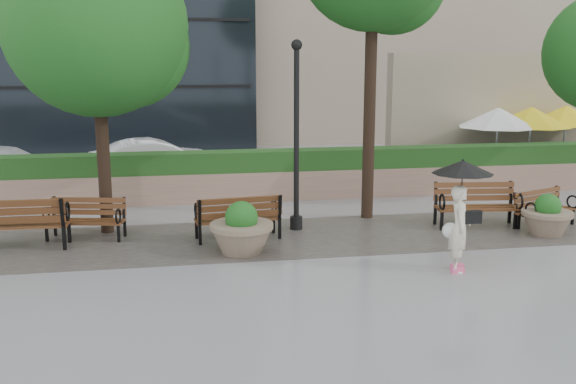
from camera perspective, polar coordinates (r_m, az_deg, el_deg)
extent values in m
plane|color=gray|center=(11.14, 3.06, -8.13)|extent=(100.00, 100.00, 0.00)
cube|color=#383330|center=(13.94, 0.31, -4.01)|extent=(28.00, 3.20, 0.01)
cube|color=tan|center=(17.70, -1.98, 0.67)|extent=(24.00, 0.80, 0.80)
cube|color=#17471A|center=(17.58, -2.00, 2.83)|extent=(24.00, 0.75, 0.55)
cube|color=tan|center=(23.51, 20.64, 6.59)|extent=(10.00, 0.60, 4.00)
cube|color=#17471A|center=(21.56, 22.12, 1.93)|extent=(8.00, 0.50, 0.90)
cube|color=black|center=(21.68, -3.44, 1.62)|extent=(40.00, 7.00, 0.00)
cube|color=#5E301B|center=(14.13, -22.88, -2.71)|extent=(2.01, 0.64, 0.06)
cube|color=#5E301B|center=(13.76, -23.30, -1.63)|extent=(2.00, 0.18, 0.47)
cube|color=black|center=(14.15, -22.84, -3.66)|extent=(2.02, 0.75, 0.51)
torus|color=black|center=(14.07, -19.02, -1.64)|extent=(0.06, 0.41, 0.41)
cube|color=#5E301B|center=(14.32, -17.58, -2.52)|extent=(1.69, 0.82, 0.05)
cube|color=#5E301B|center=(14.49, -17.31, -1.21)|extent=(1.61, 0.45, 0.38)
cube|color=black|center=(14.39, -17.49, -3.23)|extent=(1.71, 0.91, 0.42)
torus|color=black|center=(14.42, -20.71, -1.98)|extent=(0.12, 0.34, 0.33)
torus|color=black|center=(13.89, -14.86, -2.11)|extent=(0.12, 0.34, 0.33)
cube|color=#5E301B|center=(13.75, -4.50, -2.39)|extent=(1.86, 0.74, 0.05)
cube|color=#5E301B|center=(13.41, -4.27, -1.37)|extent=(1.81, 0.33, 0.42)
cube|color=black|center=(13.77, -4.46, -3.27)|extent=(1.87, 0.84, 0.46)
torus|color=black|center=(14.07, -1.26, -1.27)|extent=(0.09, 0.38, 0.37)
torus|color=black|center=(13.74, -8.16, -1.70)|extent=(0.09, 0.38, 0.37)
cube|color=#5E301B|center=(15.26, 16.48, -1.36)|extent=(1.93, 0.77, 0.05)
cube|color=#5E301B|center=(15.47, 16.19, 0.05)|extent=(1.88, 0.34, 0.44)
cube|color=black|center=(15.34, 16.40, -2.13)|extent=(1.94, 0.87, 0.48)
torus|color=black|center=(14.77, 13.53, -0.88)|extent=(0.09, 0.39, 0.39)
torus|color=black|center=(15.38, 19.87, -0.77)|extent=(0.09, 0.39, 0.39)
cube|color=#5E301B|center=(15.79, 21.95, -1.58)|extent=(1.64, 1.03, 0.04)
cube|color=#5E301B|center=(15.88, 21.31, -0.46)|extent=(1.50, 0.69, 0.37)
cube|color=black|center=(15.85, 21.82, -2.21)|extent=(1.67, 1.11, 0.40)
torus|color=black|center=(15.08, 20.80, -1.47)|extent=(0.16, 0.32, 0.32)
torus|color=black|center=(16.28, 23.98, -0.81)|extent=(0.16, 0.32, 0.32)
cylinder|color=#7F6B56|center=(12.70, -4.15, -3.03)|extent=(1.26, 1.26, 0.10)
sphere|color=#154C16|center=(12.66, -4.16, -2.27)|extent=(0.65, 0.65, 0.65)
cylinder|color=#7F6B56|center=(15.14, 22.06, -1.75)|extent=(1.09, 1.09, 0.09)
sphere|color=#154C16|center=(15.10, 22.10, -1.20)|extent=(0.56, 0.56, 0.56)
cylinder|color=black|center=(14.19, 0.75, 4.56)|extent=(0.12, 0.12, 4.04)
cylinder|color=black|center=(14.54, 0.73, -2.77)|extent=(0.28, 0.28, 0.30)
sphere|color=black|center=(14.08, 0.78, 12.94)|extent=(0.24, 0.24, 0.24)
cylinder|color=black|center=(14.50, -16.17, 4.55)|extent=(0.28, 0.28, 4.18)
sphere|color=#154C16|center=(14.42, -16.72, 14.01)|extent=(3.84, 3.84, 3.84)
sphere|color=#154C16|center=(14.65, -14.10, 12.46)|extent=(2.69, 2.69, 2.69)
cylinder|color=black|center=(15.33, 7.28, 8.20)|extent=(0.28, 0.28, 5.74)
cylinder|color=black|center=(21.51, 17.84, 1.13)|extent=(0.40, 0.40, 0.10)
cylinder|color=#99999E|center=(21.36, 18.02, 3.90)|extent=(0.06, 0.06, 2.20)
cone|color=white|center=(21.26, 18.17, 6.30)|extent=(2.50, 2.50, 0.60)
cylinder|color=black|center=(22.11, 20.45, 1.22)|extent=(0.40, 0.40, 0.10)
cylinder|color=#99999E|center=(21.96, 20.64, 3.92)|extent=(0.06, 0.06, 2.20)
cone|color=yellow|center=(21.86, 20.81, 6.25)|extent=(2.50, 2.50, 0.60)
cylinder|color=black|center=(23.24, 23.10, 1.50)|extent=(0.40, 0.40, 0.10)
cylinder|color=#99999E|center=(23.10, 23.31, 4.06)|extent=(0.06, 0.06, 2.20)
cone|color=yellow|center=(23.01, 23.49, 6.28)|extent=(2.50, 2.50, 0.60)
imported|color=silver|center=(20.87, -23.73, 1.98)|extent=(4.41, 2.09, 1.24)
imported|color=silver|center=(20.66, -11.63, 2.78)|extent=(4.27, 2.24, 1.34)
imported|color=#EEE6C8|center=(11.96, 15.02, -2.90)|extent=(0.62, 0.73, 1.69)
cube|color=#F2598C|center=(12.29, 14.80, -6.39)|extent=(0.19, 0.26, 0.08)
cube|color=#F2598C|center=(12.05, 14.85, -6.77)|extent=(0.19, 0.26, 0.08)
cube|color=black|center=(11.98, 16.10, -2.15)|extent=(0.22, 0.33, 0.23)
sphere|color=white|center=(12.20, 14.23, -3.34)|extent=(0.30, 0.30, 0.30)
cylinder|color=black|center=(11.87, 15.17, 0.12)|extent=(0.02, 0.02, 0.90)
cone|color=black|center=(11.79, 15.28, 2.14)|extent=(1.10, 1.10, 0.23)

